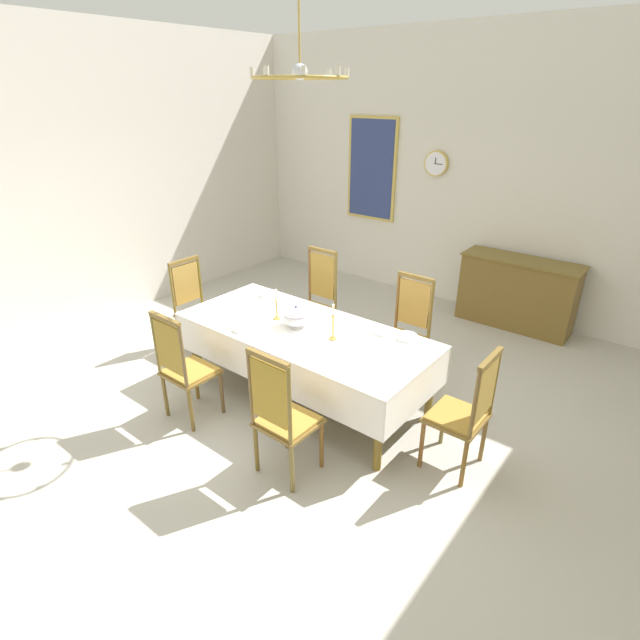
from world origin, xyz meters
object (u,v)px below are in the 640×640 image
bowl_near_left (268,294)px  sideboard (517,293)px  chair_north_a (316,300)px  mounted_clock (436,164)px  spoon_primary (262,292)px  candlestick_east (333,325)px  bowl_near_right (242,329)px  chair_north_b (406,329)px  soup_tureen (296,316)px  bowl_far_left (383,331)px  candlestick_west (277,308)px  chair_head_east (466,411)px  bowl_far_right (407,336)px  chair_south_b (282,415)px  chair_south_a (184,366)px  chandelier (300,76)px  spoon_secondary (236,326)px  framed_painting (372,169)px  dining_table (304,336)px

bowl_near_left → sideboard: size_ratio=0.13×
chair_north_a → bowl_near_left: size_ratio=6.49×
mounted_clock → spoon_primary: bearing=-101.8°
candlestick_east → bowl_near_right: bearing=-153.3°
chair_north_b → bowl_near_left: bearing=21.9°
soup_tureen → bowl_far_left: bearing=28.0°
soup_tureen → candlestick_west: (-0.25, 0.00, 0.02)m
sideboard → candlestick_east: bearing=76.7°
chair_head_east → bowl_far_right: size_ratio=5.69×
bowl_near_left → bowl_near_right: (0.40, -0.77, -0.00)m
chair_south_b → bowl_near_right: 1.18m
candlestick_west → candlestick_east: size_ratio=0.91×
bowl_near_left → bowl_far_left: bowl_far_left is taller
chair_north_b → bowl_far_right: (0.29, -0.52, 0.21)m
chair_south_a → bowl_near_right: (0.19, 0.55, 0.22)m
chandelier → chair_south_a: bearing=-123.3°
chair_head_east → chandelier: 2.87m
candlestick_west → spoon_secondary: size_ratio=1.77×
candlestick_west → candlestick_east: (0.69, 0.00, 0.01)m
candlestick_west → candlestick_east: bearing=0.0°
chair_north_b → candlestick_east: (-0.24, -0.95, 0.33)m
bowl_far_left → chair_north_a: bearing=156.0°
chair_head_east → mounted_clock: (-2.01, 3.22, 1.35)m
chair_north_a → framed_painting: size_ratio=0.79×
bowl_far_left → mounted_clock: mounted_clock is taller
chandelier → chair_south_b: bearing=-58.5°
chair_north_b → framed_painting: framed_painting is taller
dining_table → mounted_clock: bearing=96.4°
soup_tureen → sideboard: size_ratio=0.18×
soup_tureen → bowl_near_right: 0.53m
bowl_near_right → chair_north_b: bearing=52.8°
spoon_secondary → framed_painting: 3.82m
chair_head_east → candlestick_east: bearing=90.0°
soup_tureen → bowl_far_right: bearing=24.1°
candlestick_east → framed_painting: size_ratio=0.23×
chair_north_a → chair_north_b: bearing=179.9°
candlestick_west → spoon_primary: 0.74m
candlestick_east → dining_table: bearing=-180.0°
dining_table → chair_head_east: (1.65, 0.00, -0.13)m
chair_north_a → spoon_primary: bearing=58.9°
chair_north_b → chandelier: 2.59m
bowl_far_left → spoon_primary: bearing=179.5°
dining_table → spoon_primary: spoon_primary is taller
framed_painting → bowl_far_right: bearing=-51.0°
bowl_far_left → sideboard: size_ratio=0.12×
dining_table → candlestick_east: 0.41m
candlestick_east → sideboard: size_ratio=0.24×
spoon_secondary → chandelier: 2.24m
chair_head_east → candlestick_east: 1.35m
mounted_clock → chair_south_b: bearing=-77.3°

